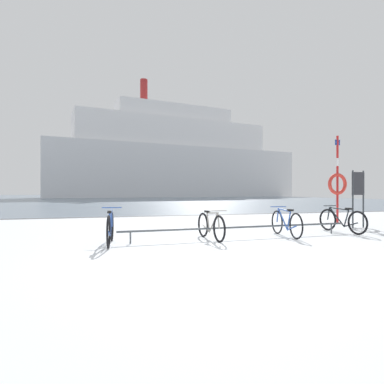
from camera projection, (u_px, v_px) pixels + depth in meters
ground at (112, 198)px, 57.79m from camera, size 80.00×132.00×0.08m
bike_rack at (242, 227)px, 8.30m from camera, size 6.30×0.31×0.31m
bicycle_0 at (110, 228)px, 7.28m from camera, size 0.46×1.74×0.82m
bicycle_1 at (211, 226)px, 8.03m from camera, size 0.46×1.63×0.75m
bicycle_2 at (286, 223)px, 8.60m from camera, size 0.46×1.73×0.78m
bicycle_3 at (342, 221)px, 9.42m from camera, size 0.46×1.75×0.77m
info_sign at (358, 189)px, 10.61m from camera, size 0.55×0.12×1.88m
rescue_post at (337, 182)px, 12.10m from camera, size 0.81×0.12×3.28m
ferry_ship at (179, 159)px, 70.94m from camera, size 56.48×17.44×24.60m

